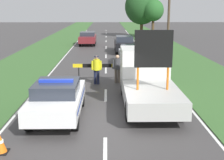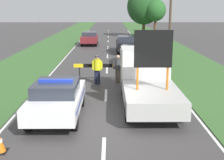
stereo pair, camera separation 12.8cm
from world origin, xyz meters
name	(u,v)px [view 1 (the left image)]	position (x,y,z in m)	size (l,w,h in m)	color
ground_plane	(105,121)	(0.00, 0.00, 0.00)	(160.00, 160.00, 0.00)	#3D3A3A
lane_markings	(106,56)	(0.00, 16.02, 0.00)	(7.35, 64.47, 0.01)	silver
grass_verge_left	(45,50)	(-6.14, 20.00, 0.01)	(4.82, 120.00, 0.03)	#38602D
grass_verge_right	(167,50)	(6.14, 20.00, 0.01)	(4.82, 120.00, 0.03)	#38602D
police_car	(58,98)	(-1.86, 0.53, 0.77)	(1.86, 4.51, 1.55)	white
work_truck	(147,78)	(1.86, 2.57, 1.12)	(2.20, 5.89, 3.38)	white
road_barrier	(102,67)	(-0.22, 6.57, 0.87)	(3.35, 0.08, 1.04)	black
police_officer	(96,67)	(-0.51, 5.92, 0.96)	(0.58, 0.37, 1.61)	#191E38
pedestrian_civilian	(117,66)	(0.66, 6.24, 0.94)	(0.58, 0.37, 1.60)	brown
traffic_cone_near_police	(71,81)	(-1.90, 5.58, 0.26)	(0.37, 0.37, 0.52)	black
traffic_cone_centre_front	(0,143)	(-3.12, -2.52, 0.31)	(0.45, 0.45, 0.62)	black
queued_car_sedan_silver	(132,55)	(1.98, 12.02, 0.75)	(1.87, 4.43, 1.45)	#B2B2B7
queued_car_sedan_black	(124,44)	(1.74, 18.47, 0.83)	(1.76, 4.52, 1.57)	black
queued_car_wagon_maroon	(88,38)	(-2.09, 24.64, 0.79)	(1.82, 4.36, 1.49)	maroon
roadside_tree_near_left	(142,7)	(5.06, 33.78, 4.31)	(4.78, 4.78, 6.83)	#4C3823
roadside_tree_near_right	(153,10)	(6.43, 32.03, 3.79)	(2.82, 2.82, 5.30)	#4C3823
utility_pole	(169,9)	(5.18, 14.90, 4.08)	(1.20, 0.20, 7.94)	#473828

